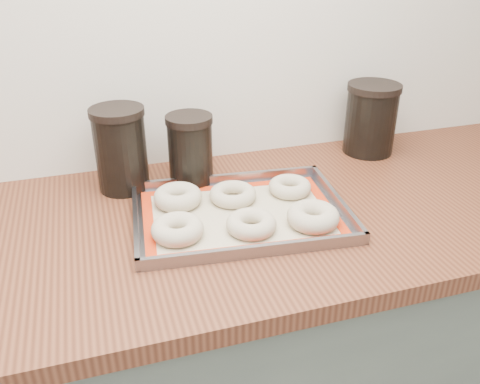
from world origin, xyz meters
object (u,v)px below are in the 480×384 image
object	(u,v)px
bagel_back_right	(290,187)
canister_left	(121,149)
bagel_back_left	(178,197)
canister_mid	(190,150)
baking_tray	(240,213)
bagel_back_mid	(233,194)
bagel_front_right	(313,217)
bagel_front_mid	(251,224)
bagel_front_left	(178,229)
canister_right	(371,118)

from	to	relation	value
bagel_back_right	canister_left	world-z (taller)	canister_left
bagel_back_left	bagel_back_right	bearing A→B (deg)	-4.97
bagel_back_left	bagel_back_right	distance (m)	0.26
bagel_back_left	canister_mid	bearing A→B (deg)	63.44
baking_tray	bagel_back_left	bearing A→B (deg)	145.04
baking_tray	bagel_back_left	xyz separation A→B (m)	(-0.12, 0.08, 0.02)
bagel_back_left	bagel_back_mid	bearing A→B (deg)	-8.84
bagel_back_right	canister_mid	distance (m)	0.26
bagel_front_right	canister_left	distance (m)	0.48
bagel_front_mid	bagel_back_right	size ratio (longest dim) A/B	1.05
canister_mid	bagel_back_mid	bearing A→B (deg)	-62.81
bagel_front_right	bagel_back_mid	bearing A→B (deg)	130.54
bagel_front_left	bagel_back_left	world-z (taller)	same
bagel_back_left	baking_tray	bearing A→B (deg)	-34.96
bagel_back_right	canister_left	size ratio (longest dim) A/B	0.50
bagel_back_mid	canister_mid	world-z (taller)	canister_mid
bagel_back_left	bagel_back_right	xyz separation A→B (m)	(0.26, -0.02, -0.00)
bagel_back_mid	canister_right	distance (m)	0.49
bagel_front_left	canister_right	bearing A→B (deg)	25.90
baking_tray	bagel_back_left	size ratio (longest dim) A/B	4.50
canister_right	bagel_back_left	bearing A→B (deg)	-164.82
bagel_front_right	bagel_back_left	distance (m)	0.31
bagel_front_right	baking_tray	bearing A→B (deg)	146.78
bagel_front_left	bagel_front_mid	world-z (taller)	bagel_front_left
bagel_back_left	canister_mid	size ratio (longest dim) A/B	0.63
bagel_front_left	bagel_back_right	xyz separation A→B (m)	(0.29, 0.11, -0.00)
canister_left	baking_tray	bearing A→B (deg)	-43.40
bagel_front_right	canister_right	size ratio (longest dim) A/B	0.57
bagel_front_right	canister_mid	size ratio (longest dim) A/B	0.64
bagel_front_mid	canister_left	world-z (taller)	canister_left
bagel_front_left	bagel_back_left	bearing A→B (deg)	78.73
bagel_front_left	bagel_front_right	xyz separation A→B (m)	(0.28, -0.04, 0.00)
bagel_front_mid	bagel_front_right	world-z (taller)	bagel_front_right
bagel_back_mid	canister_left	world-z (taller)	canister_left
bagel_front_left	bagel_front_right	bearing A→B (deg)	-7.38
bagel_front_right	bagel_back_right	distance (m)	0.15
bagel_front_left	canister_mid	size ratio (longest dim) A/B	0.62
bagel_back_mid	canister_right	xyz separation A→B (m)	(0.45, 0.17, 0.08)
bagel_back_left	canister_mid	xyz separation A→B (m)	(0.06, 0.11, 0.06)
bagel_front_right	bagel_back_mid	world-z (taller)	bagel_front_right
bagel_front_right	canister_right	world-z (taller)	canister_right
bagel_front_left	canister_right	world-z (taller)	canister_right
baking_tray	canister_right	size ratio (longest dim) A/B	2.53
canister_right	canister_left	bearing A→B (deg)	-177.88
bagel_front_left	baking_tray	bearing A→B (deg)	19.04
bagel_back_mid	bagel_back_right	distance (m)	0.14
bagel_front_left	bagel_back_left	size ratio (longest dim) A/B	0.98
bagel_back_right	bagel_front_mid	bearing A→B (deg)	-136.25
bagel_front_left	bagel_back_right	bearing A→B (deg)	21.23
canister_left	canister_right	world-z (taller)	canister_left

